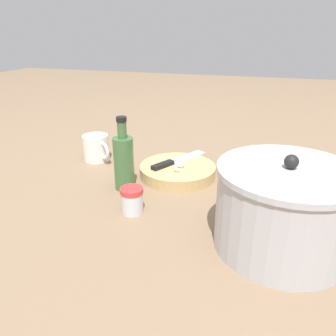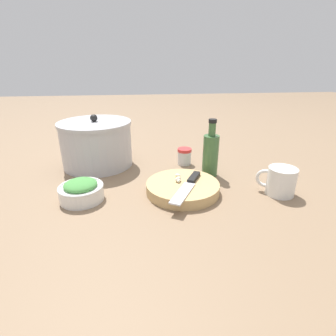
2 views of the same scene
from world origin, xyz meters
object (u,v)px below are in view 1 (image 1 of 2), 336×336
at_px(garlic_cloves, 180,167).
at_px(herb_bowl, 284,178).
at_px(spice_jar, 132,200).
at_px(stock_pot, 284,208).
at_px(chef_knife, 176,161).
at_px(oil_bottle, 124,161).
at_px(cutting_board, 178,171).
at_px(coffee_mug, 97,148).

height_order(garlic_cloves, herb_bowl, herb_bowl).
bearing_deg(spice_jar, stock_pot, 174.41).
bearing_deg(herb_bowl, stock_pot, 87.39).
height_order(chef_knife, herb_bowl, herb_bowl).
relative_size(herb_bowl, oil_bottle, 0.64).
xyz_separation_m(garlic_cloves, herb_bowl, (-0.30, -0.03, -0.01)).
bearing_deg(chef_knife, garlic_cloves, -32.77).
height_order(herb_bowl, spice_jar, spice_jar).
bearing_deg(cutting_board, garlic_cloves, 119.85).
bearing_deg(chef_knife, cutting_board, -33.94).
height_order(cutting_board, oil_bottle, oil_bottle).
bearing_deg(oil_bottle, herb_bowl, -162.62).
bearing_deg(herb_bowl, coffee_mug, -3.17).
xyz_separation_m(chef_knife, coffee_mug, (0.29, -0.02, 0.01)).
height_order(cutting_board, spice_jar, spice_jar).
xyz_separation_m(oil_bottle, stock_pot, (-0.43, 0.16, 0.01)).
xyz_separation_m(garlic_cloves, coffee_mug, (0.32, -0.07, 0.00)).
xyz_separation_m(herb_bowl, coffee_mug, (0.62, -0.03, 0.01)).
xyz_separation_m(chef_knife, oil_bottle, (0.11, 0.15, 0.05)).
bearing_deg(oil_bottle, stock_pot, 159.98).
bearing_deg(coffee_mug, chef_knife, 176.20).
relative_size(cutting_board, oil_bottle, 1.12).
bearing_deg(spice_jar, chef_knife, -97.41).
bearing_deg(coffee_mug, spice_jar, 131.23).
xyz_separation_m(herb_bowl, oil_bottle, (0.44, 0.14, 0.05)).
distance_m(chef_knife, oil_bottle, 0.19).
distance_m(spice_jar, coffee_mug, 0.39).
bearing_deg(chef_knife, oil_bottle, -96.85).
bearing_deg(coffee_mug, herb_bowl, 176.83).
bearing_deg(coffee_mug, garlic_cloves, 168.15).
distance_m(herb_bowl, coffee_mug, 0.62).
bearing_deg(herb_bowl, cutting_board, 2.06).
xyz_separation_m(cutting_board, stock_pot, (-0.30, 0.28, 0.07)).
xyz_separation_m(herb_bowl, stock_pot, (0.01, 0.29, 0.06)).
relative_size(cutting_board, herb_bowl, 1.74).
height_order(cutting_board, coffee_mug, coffee_mug).
relative_size(cutting_board, chef_knife, 1.13).
bearing_deg(stock_pot, garlic_cloves, -41.84).
distance_m(chef_knife, herb_bowl, 0.33).
xyz_separation_m(spice_jar, oil_bottle, (0.07, -0.12, 0.05)).
relative_size(cutting_board, garlic_cloves, 3.96).
height_order(cutting_board, chef_knife, chef_knife).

